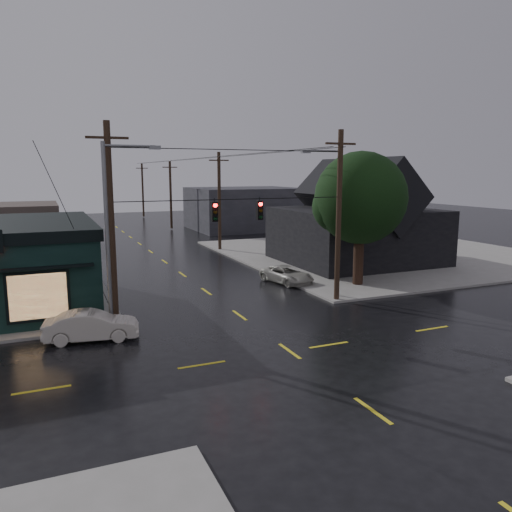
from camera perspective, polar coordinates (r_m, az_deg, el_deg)
name	(u,v)px	position (r m, az deg, el deg)	size (l,w,h in m)	color
ground_plane	(290,351)	(22.27, 3.86, -10.79)	(160.00, 160.00, 0.00)	black
sidewalk_ne	(381,253)	(49.19, 14.07, 0.33)	(28.00, 28.00, 0.15)	gray
ne_building	(357,211)	(43.34, 11.42, 5.07)	(12.60, 11.60, 8.75)	black
corner_tree	(361,198)	(34.23, 11.86, 6.47)	(6.20, 6.20, 8.98)	black
utility_pole_nw	(116,327)	(26.40, -15.67, -7.84)	(2.00, 0.32, 10.15)	black
utility_pole_ne	(336,301)	(30.75, 9.17, -5.12)	(2.00, 0.32, 10.15)	black
utility_pole_far_a	(220,250)	(49.85, -4.14, 0.63)	(2.00, 0.32, 9.65)	black
utility_pole_far_b	(172,229)	(68.90, -9.62, 3.01)	(2.00, 0.32, 9.15)	black
utility_pole_far_c	(144,217)	(88.37, -12.71, 4.34)	(2.00, 0.32, 9.15)	black
span_signal_assembly	(237,210)	(26.93, -2.15, 5.22)	(13.00, 0.48, 1.23)	black
streetlight_nw	(112,332)	(25.70, -16.13, -8.34)	(5.40, 0.30, 9.15)	slate
streetlight_ne	(337,298)	(31.59, 9.26, -4.73)	(5.40, 0.30, 9.15)	slate
bg_building_east	(244,208)	(68.68, -1.32, 5.47)	(14.00, 12.00, 5.60)	#28292D
sedan_cream	(92,326)	(24.56, -18.28, -7.58)	(1.48, 4.25, 1.40)	beige
suv_silver	(287,275)	(35.20, 3.54, -2.14)	(1.98, 4.30, 1.20)	#B5B3A7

